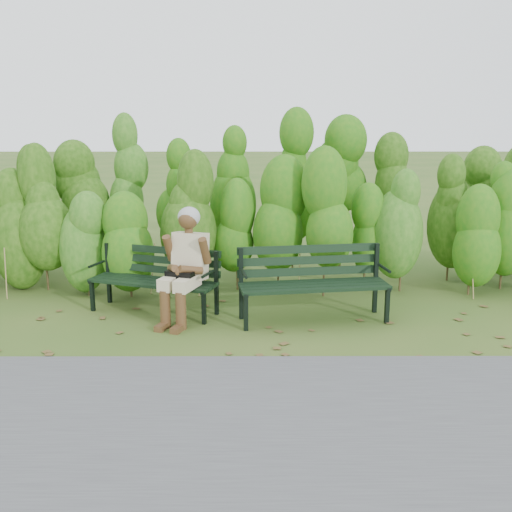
{
  "coord_description": "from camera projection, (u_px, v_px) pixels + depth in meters",
  "views": [
    {
      "loc": [
        -0.02,
        -6.54,
        2.31
      ],
      "look_at": [
        0.0,
        0.35,
        0.75
      ],
      "focal_mm": 42.0,
      "sensor_mm": 36.0,
      "label": 1
    }
  ],
  "objects": [
    {
      "name": "bench_left",
      "position": [
        156.0,
        274.0,
        7.35
      ],
      "size": [
        1.66,
        1.01,
        0.79
      ],
      "color": "black",
      "rests_on": "ground"
    },
    {
      "name": "bench_right",
      "position": [
        312.0,
        277.0,
        7.05
      ],
      "size": [
        1.8,
        0.82,
        0.87
      ],
      "color": "black",
      "rests_on": "ground"
    },
    {
      "name": "leaf_litter",
      "position": [
        275.0,
        326.0,
        6.9
      ],
      "size": [
        5.76,
        2.29,
        0.01
      ],
      "color": "brown",
      "rests_on": "ground"
    },
    {
      "name": "seated_woman",
      "position": [
        185.0,
        260.0,
        6.98
      ],
      "size": [
        0.64,
        0.89,
        1.33
      ],
      "color": "beige",
      "rests_on": "ground"
    },
    {
      "name": "footpath",
      "position": [
        257.0,
        419.0,
        4.74
      ],
      "size": [
        60.0,
        2.5,
        0.01
      ],
      "primitive_type": "cube",
      "color": "#474749",
      "rests_on": "ground"
    },
    {
      "name": "hedge_band",
      "position": [
        256.0,
        197.0,
        8.42
      ],
      "size": [
        11.04,
        1.67,
        2.42
      ],
      "color": "#47381E",
      "rests_on": "ground"
    },
    {
      "name": "ground",
      "position": [
        256.0,
        326.0,
        6.89
      ],
      "size": [
        80.0,
        80.0,
        0.0
      ],
      "primitive_type": "plane",
      "color": "#32571B"
    }
  ]
}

